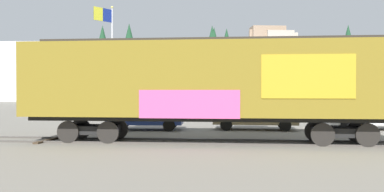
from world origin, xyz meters
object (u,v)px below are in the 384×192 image
freight_car (214,81)px  flagpole (108,44)px  parked_car_white (369,115)px  parked_car_tan (254,116)px  parked_car_blue (145,115)px

freight_car → flagpole: size_ratio=1.94×
parked_car_white → parked_car_tan: bearing=-178.2°
parked_car_tan → parked_car_white: parked_car_white is taller
parked_car_tan → parked_car_white: (6.32, 0.19, 0.06)m
flagpole → parked_car_white: size_ratio=1.70×
parked_car_blue → parked_car_tan: parked_car_blue is taller
parked_car_tan → freight_car: bearing=-111.1°
parked_car_tan → parked_car_white: size_ratio=0.98×
freight_car → flagpole: bearing=122.3°
parked_car_blue → parked_car_white: parked_car_white is taller
freight_car → parked_car_white: 10.62m
freight_car → parked_car_blue: freight_car is taller
flagpole → parked_car_blue: size_ratio=1.99×
parked_car_tan → parked_car_white: 6.32m
freight_car → flagpole: 14.17m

